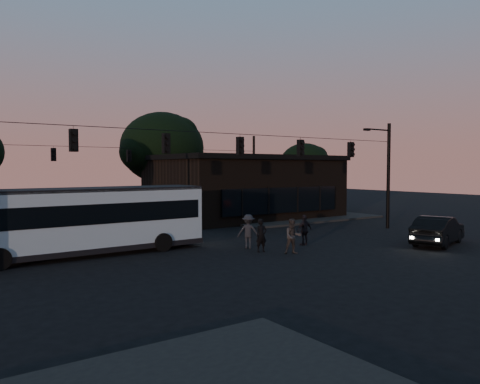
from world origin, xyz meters
TOP-DOWN VIEW (x-y plane):
  - ground at (0.00, 0.00)m, footprint 120.00×120.00m
  - sidewalk_far_right at (12.00, 14.00)m, footprint 14.00×10.00m
  - building at (9.00, 15.97)m, footprint 15.40×10.41m
  - tree_behind at (4.00, 22.00)m, footprint 7.60×7.60m
  - tree_right at (18.00, 18.00)m, footprint 5.20×5.20m
  - signal_rig_near at (0.00, 4.00)m, footprint 26.24×0.30m
  - signal_rig_far at (0.00, 20.00)m, footprint 26.24×0.30m
  - bus at (-7.87, 6.09)m, footprint 11.91×3.09m
  - car at (9.28, -2.21)m, footprint 5.25×3.10m
  - pedestrian_a at (-0.24, 1.76)m, footprint 0.67×0.48m
  - pedestrian_b at (0.76, 0.45)m, footprint 1.08×1.00m
  - pedestrian_c at (3.04, 2.03)m, footprint 1.02×0.45m
  - pedestrian_d at (-0.10, 3.08)m, footprint 1.33×1.29m

SIDE VIEW (x-z plane):
  - ground at x=0.00m, z-range 0.00..0.00m
  - sidewalk_far_right at x=12.00m, z-range 0.00..0.15m
  - car at x=9.28m, z-range 0.00..1.63m
  - pedestrian_c at x=3.04m, z-range 0.00..1.71m
  - pedestrian_a at x=-0.24m, z-range 0.00..1.72m
  - pedestrian_b at x=0.76m, z-range 0.00..1.78m
  - pedestrian_d at x=-0.10m, z-range 0.00..1.83m
  - bus at x=-7.87m, z-range 0.20..3.55m
  - building at x=9.00m, z-range 0.01..5.41m
  - signal_rig_far at x=0.00m, z-range 0.45..7.95m
  - signal_rig_near at x=0.00m, z-range 0.70..8.20m
  - tree_right at x=18.00m, z-range 1.20..8.06m
  - tree_behind at x=4.00m, z-range 1.48..10.91m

